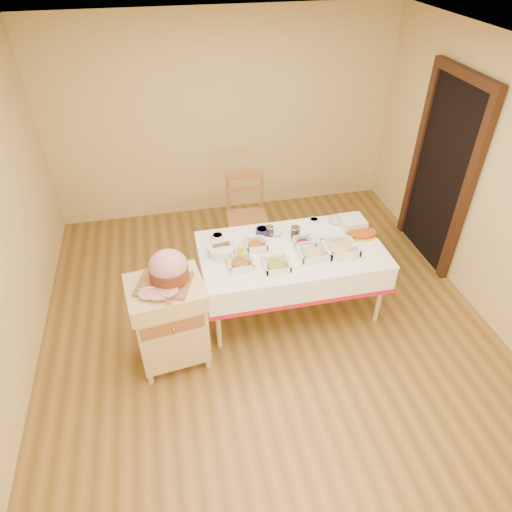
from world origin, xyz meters
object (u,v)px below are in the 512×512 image
Objects in this scene: dining_chair at (247,216)px; preserve_jar_left at (270,231)px; butcher_cart at (170,319)px; mustard_bottle at (240,252)px; brass_platter at (362,234)px; preserve_jar_right at (295,233)px; plate_stack at (352,223)px; ham_on_board at (168,270)px; dining_table at (291,262)px; bread_basket at (222,250)px.

preserve_jar_left is at bearing -83.52° from dining_chair.
mustard_bottle is at bearing 29.36° from butcher_cart.
dining_chair is 0.82m from preserve_jar_left.
butcher_cart reaches higher than brass_platter.
mustard_bottle is at bearing -174.38° from brass_platter.
preserve_jar_right is (0.33, -0.86, 0.28)m from dining_chair.
plate_stack reaches higher than brass_platter.
ham_on_board is 1.38× the size of brass_platter.
plate_stack is at bearing -2.27° from preserve_jar_left.
dining_chair is 5.53× the size of mustard_bottle.
ham_on_board is at bearing 38.03° from butcher_cart.
preserve_jar_left is 0.57× the size of mustard_bottle.
mustard_bottle reaches higher than dining_table.
bread_basket is (0.57, 0.53, 0.29)m from butcher_cart.
ham_on_board is at bearing -146.09° from preserve_jar_left.
ham_on_board reaches higher than preserve_jar_left.
butcher_cart is 1.53m from preserve_jar_right.
bread_basket is 1.46m from brass_platter.
ham_on_board reaches higher than dining_chair.
mustard_bottle is (-0.28, -1.10, 0.31)m from dining_chair.
brass_platter is at bearing -75.53° from plate_stack.
brass_platter is at bearing 5.62° from mustard_bottle.
preserve_jar_right reaches higher than brass_platter.
plate_stack is (1.42, 0.18, 0.00)m from bread_basket.
preserve_jar_right is at bearing 170.23° from brass_platter.
bread_basket is (-0.53, -0.22, 0.00)m from preserve_jar_left.
plate_stack is (1.99, 0.71, 0.29)m from butcher_cart.
dining_chair is at bearing 111.15° from preserve_jar_right.
plate_stack is at bearing 7.38° from bread_basket.
preserve_jar_left is (1.05, 0.71, -0.24)m from ham_on_board.
ham_on_board is at bearing -151.31° from mustard_bottle.
dining_chair reaches higher than bread_basket.
bread_basket reaches higher than dining_table.
ham_on_board is 1.68× the size of bread_basket.
butcher_cart is (-1.26, -0.47, -0.08)m from dining_table.
dining_table is at bearing 19.66° from ham_on_board.
preserve_jar_right reaches higher than dining_table.
mustard_bottle is (0.68, 0.37, -0.20)m from ham_on_board.
butcher_cart is 4.84× the size of mustard_bottle.
mustard_bottle reaches higher than butcher_cart.
preserve_jar_left is at bearing 42.07° from mustard_bottle.
preserve_jar_right is 0.64× the size of mustard_bottle.
brass_platter is (0.93, -0.21, -0.03)m from preserve_jar_left.
butcher_cart is 3.31× the size of bread_basket.
ham_on_board is 2.07m from plate_stack.
butcher_cart is at bearing -141.97° from ham_on_board.
preserve_jar_right and bread_basket have the same top height.
ham_on_board is (-0.97, -1.48, 0.51)m from dining_chair.
preserve_jar_left reaches higher than dining_table.
bread_basket is (0.52, 0.49, -0.23)m from ham_on_board.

